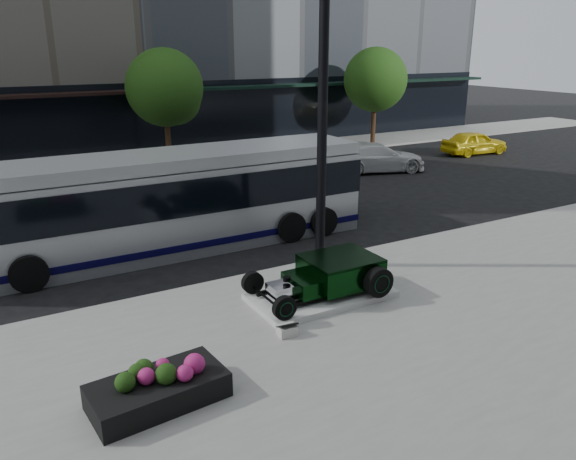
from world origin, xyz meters
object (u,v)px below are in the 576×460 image
lamppost (322,122)px  transit_bus (172,201)px  flower_planter (158,389)px  white_sedan (377,157)px  yellow_taxi (474,143)px  hot_rod (333,273)px

lamppost → transit_bus: 5.36m
flower_planter → white_sedan: bearing=41.3°
lamppost → yellow_taxi: 19.96m
hot_rod → flower_planter: hot_rod is taller
hot_rod → white_sedan: size_ratio=0.68×
white_sedan → yellow_taxi: size_ratio=1.23×
lamppost → white_sedan: size_ratio=1.78×
lamppost → flower_planter: lamppost is taller
hot_rod → lamppost: (0.78, 1.81, 3.36)m
flower_planter → yellow_taxi: yellow_taxi is taller
transit_bus → white_sedan: size_ratio=2.54×
flower_planter → yellow_taxi: bearing=31.9°
hot_rod → lamppost: lamppost is taller
yellow_taxi → flower_planter: bearing=126.4°
hot_rod → white_sedan: white_sedan is taller
lamppost → white_sedan: lamppost is taller
hot_rod → transit_bus: 5.94m
transit_bus → white_sedan: 13.39m
lamppost → white_sedan: 13.48m
white_sedan → lamppost: bearing=152.1°
lamppost → flower_planter: 7.91m
flower_planter → transit_bus: bearing=69.5°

